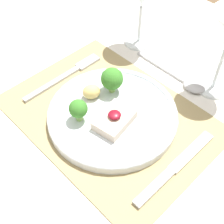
{
  "coord_description": "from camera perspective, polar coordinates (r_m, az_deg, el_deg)",
  "views": [
    {
      "loc": [
        0.3,
        -0.28,
        1.24
      ],
      "look_at": [
        0.01,
        -0.0,
        0.77
      ],
      "focal_mm": 50.0,
      "sensor_mm": 36.0,
      "label": 1
    }
  ],
  "objects": [
    {
      "name": "dining_table",
      "position": [
        0.72,
        -0.43,
        -5.38
      ],
      "size": [
        1.3,
        1.06,
        0.75
      ],
      "color": "white",
      "rests_on": "ground_plane"
    },
    {
      "name": "placemat",
      "position": [
        0.65,
        -0.47,
        -0.72
      ],
      "size": [
        0.42,
        0.31,
        0.0
      ],
      "primitive_type": "cube",
      "color": "#9E895B",
      "rests_on": "dining_table"
    },
    {
      "name": "dinner_plate",
      "position": [
        0.63,
        -0.19,
        -0.13
      ],
      "size": [
        0.26,
        0.26,
        0.07
      ],
      "color": "silver",
      "rests_on": "placemat"
    },
    {
      "name": "fork",
      "position": [
        0.74,
        -7.98,
        6.92
      ],
      "size": [
        0.02,
        0.21,
        0.01
      ],
      "rotation": [
        0.0,
        0.0,
        0.04
      ],
      "color": "#B2B2B7",
      "rests_on": "placemat"
    },
    {
      "name": "knife",
      "position": [
        0.58,
        10.64,
        -10.69
      ],
      "size": [
        0.02,
        0.21,
        0.01
      ],
      "rotation": [
        0.0,
        0.0,
        0.02
      ],
      "color": "#B2B2B7",
      "rests_on": "placemat"
    },
    {
      "name": "spoon",
      "position": [
        0.73,
        13.4,
        5.52
      ],
      "size": [
        0.19,
        0.04,
        0.02
      ],
      "rotation": [
        0.0,
        0.0,
        -0.05
      ],
      "color": "#B2B2B7",
      "rests_on": "dining_table"
    }
  ]
}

